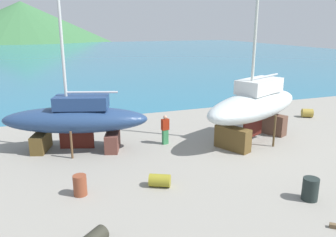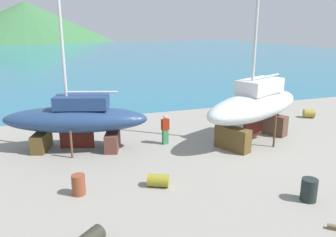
% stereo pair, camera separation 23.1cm
% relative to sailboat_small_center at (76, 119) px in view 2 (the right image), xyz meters
% --- Properties ---
extents(ground_plane, '(47.95, 47.95, 0.00)m').
position_rel_sailboat_small_center_xyz_m(ground_plane, '(8.07, -5.53, -1.79)').
color(ground_plane, gray).
extents(sea_water, '(141.36, 116.90, 0.01)m').
position_rel_sailboat_small_center_xyz_m(sea_water, '(8.07, 64.90, -1.79)').
color(sea_water, teal).
rests_on(sea_water, ground).
extents(headland_hill, '(147.05, 147.05, 33.37)m').
position_rel_sailboat_small_center_xyz_m(headland_hill, '(-7.78, 149.02, -1.79)').
color(headland_hill, '#3C7342').
rests_on(headland_hill, ground).
extents(sailboat_small_center, '(8.26, 4.62, 12.48)m').
position_rel_sailboat_small_center_xyz_m(sailboat_small_center, '(0.00, 0.00, 0.00)').
color(sailboat_small_center, brown).
rests_on(sailboat_small_center, ground).
extents(sailboat_far_slipway, '(8.65, 5.81, 13.72)m').
position_rel_sailboat_small_center_xyz_m(sailboat_far_slipway, '(10.12, -2.06, 0.40)').
color(sailboat_far_slipway, brown).
rests_on(sailboat_far_slipway, ground).
extents(worker, '(0.48, 0.32, 1.75)m').
position_rel_sailboat_small_center_xyz_m(worker, '(4.94, -0.80, -0.88)').
color(worker, '#327C4A').
rests_on(worker, ground).
extents(barrel_blue_faded, '(0.99, 0.93, 0.65)m').
position_rel_sailboat_small_center_xyz_m(barrel_blue_faded, '(17.15, 1.11, -1.46)').
color(barrel_blue_faded, olive).
rests_on(barrel_blue_faded, ground).
extents(barrel_tar_black, '(1.07, 0.92, 0.56)m').
position_rel_sailboat_small_center_xyz_m(barrel_tar_black, '(2.86, -5.85, -1.51)').
color(barrel_tar_black, olive).
rests_on(barrel_tar_black, ground).
extents(barrel_tipped_center, '(0.79, 0.79, 0.87)m').
position_rel_sailboat_small_center_xyz_m(barrel_tipped_center, '(-0.47, -5.43, -1.35)').
color(barrel_tipped_center, brown).
rests_on(barrel_tipped_center, ground).
extents(barrel_ochre, '(0.90, 0.90, 0.93)m').
position_rel_sailboat_small_center_xyz_m(barrel_ochre, '(8.14, -9.05, -1.32)').
color(barrel_ochre, '#202A28').
rests_on(barrel_ochre, ground).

